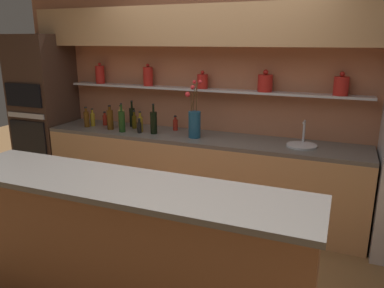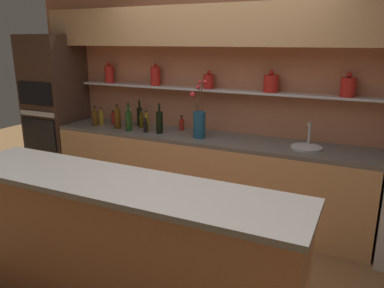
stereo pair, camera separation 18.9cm
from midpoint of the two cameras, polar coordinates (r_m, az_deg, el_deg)
ground_plane at (r=3.44m, az=-6.77°, el=-19.00°), size 12.00×12.00×0.00m
back_wall_unit at (r=4.25m, az=2.66°, el=10.21°), size 5.20×0.44×2.60m
back_counter_unit at (r=4.27m, az=-0.47°, el=-4.77°), size 3.60×0.62×0.92m
island_counter at (r=2.81m, az=-12.13°, el=-15.41°), size 2.65×0.61×1.02m
oven_tower at (r=5.31m, az=-22.47°, el=4.20°), size 0.65×0.64×2.01m
flower_vase at (r=4.04m, az=-0.98°, el=3.42°), size 0.17×0.15×0.62m
sink_fixture at (r=3.86m, az=15.06°, el=-0.02°), size 0.30×0.30×0.25m
bottle_wine_0 at (r=4.25m, az=-7.14°, el=3.29°), size 0.08×0.08×0.34m
bottle_spirit_1 at (r=4.61m, az=-11.90°, el=3.82°), size 0.08×0.08×0.28m
bottle_oil_2 at (r=4.55m, az=-9.96°, el=3.42°), size 0.06×0.06×0.22m
bottle_oil_3 at (r=4.37m, az=-9.11°, el=3.08°), size 0.06×0.06×0.24m
bottle_sauce_4 at (r=4.81m, az=-14.24°, el=3.62°), size 0.05×0.05×0.17m
bottle_spirit_5 at (r=4.76m, az=-16.88°, el=3.71°), size 0.06×0.06×0.25m
bottle_spirit_6 at (r=4.55m, az=-13.54°, el=3.66°), size 0.07×0.07×0.29m
bottle_wine_7 at (r=4.40m, az=-11.86°, el=3.44°), size 0.07×0.07×0.33m
bottle_sauce_8 at (r=4.40m, az=-3.79°, el=3.00°), size 0.06×0.06×0.18m
bottle_wine_9 at (r=4.65m, az=-10.26°, el=4.11°), size 0.07×0.07×0.32m
bottle_oil_10 at (r=4.80m, az=-16.00°, el=3.68°), size 0.06×0.06×0.22m
bottle_sauce_11 at (r=4.32m, az=-9.27°, el=2.60°), size 0.05×0.05×0.17m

